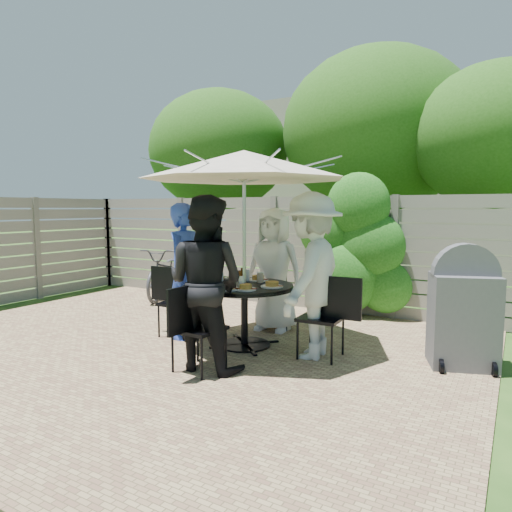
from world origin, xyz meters
The scene contains 23 objects.
backyard_envelope centered at (0.09, 10.29, 2.61)m, with size 60.00×60.00×5.00m.
patio_table centered at (0.81, 0.71, 0.53)m, with size 1.21×1.21×0.75m.
umbrella centered at (0.81, 0.71, 2.14)m, with size 2.50×2.50×2.31m.
chair_back centered at (0.76, 1.68, 0.26)m, with size 0.49×0.66×0.87m.
person_back centered at (0.76, 1.54, 0.83)m, with size 0.81×0.53×1.66m, color white.
chair_left centered at (-0.16, 0.66, 0.27)m, with size 0.66×0.46×0.90m.
person_left centered at (-0.02, 0.67, 0.86)m, with size 0.63×0.41×1.72m, color #2842B0.
chair_front centered at (0.86, -0.25, 0.27)m, with size 0.46×0.67×0.91m.
person_front centered at (0.85, -0.12, 0.89)m, with size 0.87×0.68×1.78m, color black.
chair_right centered at (1.77, 0.76, 0.28)m, with size 0.68×0.46×0.93m.
person_right centered at (1.64, 0.76, 0.91)m, with size 1.18×0.68×1.83m, color silver.
plate_back centered at (0.79, 1.07, 0.78)m, with size 0.26×0.26×0.06m.
plate_left centered at (0.45, 0.69, 0.78)m, with size 0.26×0.26×0.06m.
plate_front centered at (0.83, 0.35, 0.78)m, with size 0.26×0.26×0.06m.
plate_right centered at (1.17, 0.73, 0.78)m, with size 0.26×0.26×0.06m.
plate_extra centered at (1.00, 0.42, 0.78)m, with size 0.24×0.24×0.06m.
glass_back centered at (0.69, 0.97, 0.82)m, with size 0.07×0.07×0.14m, color silver.
glass_left centered at (0.55, 0.60, 0.82)m, with size 0.07×0.07×0.14m, color silver.
glass_front centered at (0.93, 0.46, 0.82)m, with size 0.07×0.07×0.14m, color silver.
syrup_jug centered at (0.75, 0.76, 0.83)m, with size 0.09×0.09×0.16m, color #59280C.
coffee_cup centered at (0.90, 0.94, 0.81)m, with size 0.08×0.08×0.12m, color #C6B293.
bicycle centered at (-2.02, 2.60, 0.47)m, with size 0.62×1.78×0.94m, color #333338.
bbq_grill centered at (3.13, 1.24, 0.59)m, with size 0.76×0.67×1.30m.
Camera 1 is at (3.58, -3.81, 1.65)m, focal length 32.00 mm.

